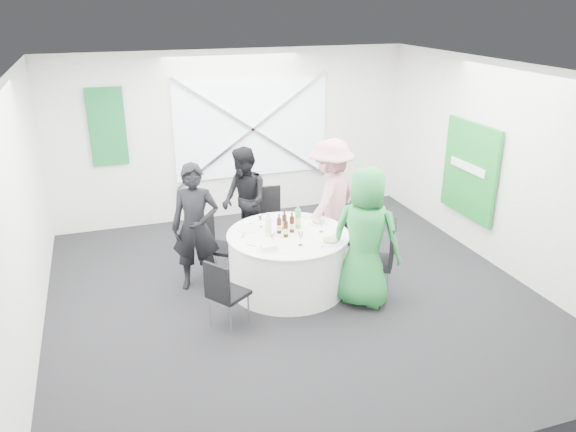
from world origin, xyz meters
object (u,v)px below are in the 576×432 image
object	(u,v)px
chair_back_right	(349,231)
chair_front_right	(381,255)
chair_back	(268,216)
clear_water_bottle	(268,227)
person_man_back_left	(196,228)
person_man_back	(244,201)
person_woman_pink	(331,200)
green_water_bottle	(298,219)
banquet_table	(288,260)
person_woman_green	(366,238)
chair_front_left	(224,290)
chair_back_left	(215,242)

from	to	relation	value
chair_back_right	chair_front_right	distance (m)	1.07
chair_back	clear_water_bottle	bearing A→B (deg)	-102.99
person_man_back_left	person_man_back	xyz separation A→B (m)	(0.87, 0.90, -0.05)
chair_front_right	person_woman_pink	size ratio (longest dim) A/B	0.58
chair_front_right	person_man_back_left	world-z (taller)	person_man_back_left
green_water_bottle	banquet_table	bearing A→B (deg)	-143.56
person_woman_green	clear_water_bottle	xyz separation A→B (m)	(-1.01, 0.68, 0.01)
banquet_table	person_woman_green	size ratio (longest dim) A/B	0.89
banquet_table	chair_front_left	world-z (taller)	chair_front_left
chair_back_right	person_woman_green	bearing A→B (deg)	-37.04
chair_back_left	chair_front_right	world-z (taller)	chair_front_right
chair_front_right	green_water_bottle	bearing A→B (deg)	-100.73
person_man_back	person_man_back_left	bearing A→B (deg)	-54.69
person_man_back	person_woman_pink	size ratio (longest dim) A/B	0.90
chair_back_left	chair_front_left	size ratio (longest dim) A/B	1.01
chair_front_right	person_woman_green	xyz separation A→B (m)	(-0.24, -0.02, 0.27)
chair_back	green_water_bottle	size ratio (longest dim) A/B	3.11
banquet_table	clear_water_bottle	world-z (taller)	clear_water_bottle
banquet_table	green_water_bottle	bearing A→B (deg)	36.44
chair_front_right	person_man_back_left	xyz separation A→B (m)	(-2.10, 1.03, 0.23)
chair_back_left	person_man_back	world-z (taller)	person_man_back
person_man_back_left	green_water_bottle	bearing A→B (deg)	8.11
chair_back	person_man_back	xyz separation A→B (m)	(-0.30, 0.17, 0.21)
person_man_back_left	person_woman_pink	xyz separation A→B (m)	(1.97, 0.29, 0.04)
chair_back	person_man_back	distance (m)	0.41
chair_back	person_man_back_left	world-z (taller)	person_man_back_left
chair_front_right	chair_front_left	size ratio (longest dim) A/B	1.21
person_man_back_left	clear_water_bottle	world-z (taller)	person_man_back_left
chair_back_left	person_woman_green	distance (m)	2.07
chair_back	person_man_back_left	xyz separation A→B (m)	(-1.18, -0.72, 0.25)
banquet_table	chair_back	xyz separation A→B (m)	(0.07, 1.10, 0.20)
chair_back_right	person_man_back	xyz separation A→B (m)	(-1.29, 0.86, 0.31)
person_man_back_left	clear_water_bottle	xyz separation A→B (m)	(0.85, -0.37, 0.05)
chair_front_right	person_woman_green	world-z (taller)	person_woman_green
chair_back	clear_water_bottle	xyz separation A→B (m)	(-0.32, -1.09, 0.30)
chair_back_right	chair_front_left	xyz separation A→B (m)	(-2.06, -1.12, 0.02)
person_woman_green	green_water_bottle	world-z (taller)	person_woman_green
chair_back_left	person_man_back_left	size ratio (longest dim) A/B	0.51
chair_back_left	chair_front_right	xyz separation A→B (m)	(1.82, -1.27, 0.11)
chair_back_left	person_woman_pink	size ratio (longest dim) A/B	0.49
chair_front_right	person_man_back	bearing A→B (deg)	-114.31
chair_back_left	person_woman_pink	xyz separation A→B (m)	(1.69, 0.05, 0.38)
clear_water_bottle	chair_back_left	bearing A→B (deg)	132.66
person_woman_pink	chair_back_right	bearing A→B (deg)	89.61
chair_back	chair_front_left	bearing A→B (deg)	-117.07
chair_back	person_woman_green	bearing A→B (deg)	-65.32
chair_front_left	person_man_back_left	size ratio (longest dim) A/B	0.51
banquet_table	chair_back	distance (m)	1.12
person_man_back_left	person_woman_green	size ratio (longest dim) A/B	0.96
banquet_table	green_water_bottle	size ratio (longest dim) A/B	4.89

